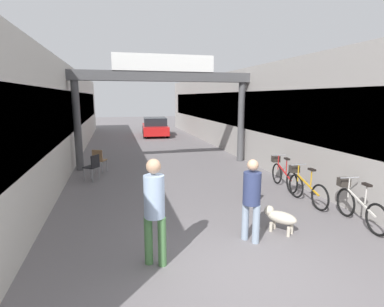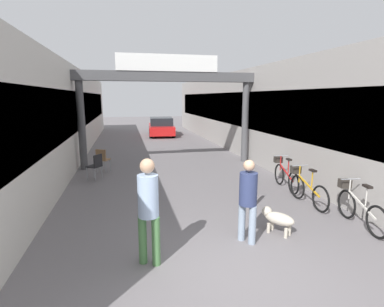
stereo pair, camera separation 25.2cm
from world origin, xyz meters
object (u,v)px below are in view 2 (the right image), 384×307
at_px(bicycle_silver_nearest, 358,206).
at_px(parked_car_red, 161,127).
at_px(cafe_chair_wood_farther, 102,158).
at_px(bicycle_red_third, 285,174).
at_px(pedestrian_companion, 148,205).
at_px(cafe_chair_black_nearer, 96,164).
at_px(bicycle_orange_second, 306,187).
at_px(dog_on_leash, 277,218).
at_px(bollard_post_metal, 253,189).
at_px(pedestrian_with_dog, 248,196).

relative_size(bicycle_silver_nearest, parked_car_red, 0.41).
bearing_deg(cafe_chair_wood_farther, bicycle_red_third, -30.30).
bearing_deg(parked_car_red, bicycle_red_third, -81.10).
bearing_deg(pedestrian_companion, cafe_chair_black_nearer, 103.28).
xyz_separation_m(bicycle_orange_second, bicycle_red_third, (0.16, 1.37, 0.00)).
relative_size(dog_on_leash, bollard_post_metal, 0.74).
distance_m(pedestrian_with_dog, cafe_chair_wood_farther, 7.08).
distance_m(pedestrian_with_dog, cafe_chair_black_nearer, 6.22).
bearing_deg(bicycle_silver_nearest, bicycle_orange_second, 101.83).
distance_m(dog_on_leash, bicycle_orange_second, 2.18).
relative_size(pedestrian_companion, parked_car_red, 0.44).
height_order(bicycle_orange_second, cafe_chair_wood_farther, bicycle_orange_second).
xyz_separation_m(bicycle_red_third, parked_car_red, (-2.16, 13.80, 0.21)).
height_order(pedestrian_with_dog, cafe_chair_wood_farther, pedestrian_with_dog).
distance_m(dog_on_leash, bicycle_silver_nearest, 1.93).
xyz_separation_m(bollard_post_metal, cafe_chair_wood_farther, (-3.97, 4.66, 0.05)).
distance_m(bicycle_silver_nearest, cafe_chair_wood_farther, 8.44).
distance_m(bicycle_red_third, cafe_chair_black_nearer, 6.20).
distance_m(bicycle_red_third, bollard_post_metal, 2.16).
xyz_separation_m(pedestrian_with_dog, cafe_chair_black_nearer, (-3.25, 5.29, -0.39)).
height_order(pedestrian_companion, cafe_chair_wood_farther, pedestrian_companion).
xyz_separation_m(dog_on_leash, parked_car_red, (-0.38, 16.63, 0.32)).
bearing_deg(bollard_post_metal, bicycle_silver_nearest, -39.03).
height_order(dog_on_leash, bicycle_silver_nearest, bicycle_silver_nearest).
bearing_deg(bicycle_orange_second, cafe_chair_wood_farther, 139.59).
bearing_deg(bicycle_orange_second, parked_car_red, 97.53).
relative_size(bollard_post_metal, parked_car_red, 0.23).
relative_size(bollard_post_metal, cafe_chair_black_nearer, 1.09).
distance_m(dog_on_leash, cafe_chair_wood_farther, 7.24).
bearing_deg(bicycle_red_third, bollard_post_metal, -140.65).
height_order(bicycle_red_third, bollard_post_metal, bicycle_red_third).
bearing_deg(bollard_post_metal, pedestrian_with_dog, -117.15).
distance_m(pedestrian_companion, bicycle_orange_second, 4.79).
distance_m(dog_on_leash, parked_car_red, 16.63).
xyz_separation_m(cafe_chair_black_nearer, cafe_chair_wood_farther, (0.14, 1.06, 0.00)).
bearing_deg(bicycle_orange_second, bollard_post_metal, 179.81).
bearing_deg(bicycle_red_third, pedestrian_with_dog, -129.69).
relative_size(pedestrian_companion, bicycle_red_third, 1.08).
xyz_separation_m(bicycle_red_third, bollard_post_metal, (-1.67, -1.37, 0.05)).
bearing_deg(cafe_chair_black_nearer, cafe_chair_wood_farther, 82.37).
relative_size(pedestrian_with_dog, pedestrian_companion, 0.90).
bearing_deg(bicycle_red_third, bicycle_orange_second, -96.47).
distance_m(pedestrian_with_dog, dog_on_leash, 0.99).
height_order(bollard_post_metal, cafe_chair_wood_farther, bollard_post_metal).
relative_size(bicycle_silver_nearest, cafe_chair_wood_farther, 1.89).
distance_m(bicycle_silver_nearest, bicycle_orange_second, 1.50).
bearing_deg(cafe_chair_wood_farther, bicycle_orange_second, -40.41).
xyz_separation_m(bicycle_silver_nearest, cafe_chair_black_nearer, (-5.93, 5.08, 0.10)).
bearing_deg(pedestrian_companion, bicycle_red_third, 37.65).
xyz_separation_m(bicycle_orange_second, parked_car_red, (-2.01, 15.17, 0.21)).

